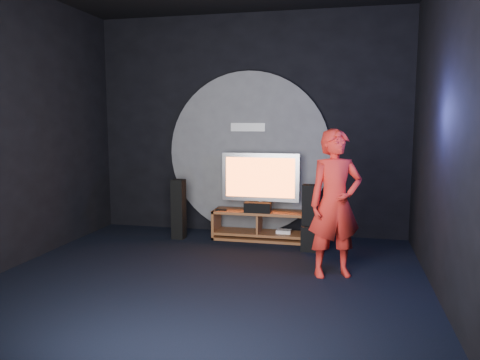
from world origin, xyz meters
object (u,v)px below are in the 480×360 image
Objects in this scene: media_console at (260,227)px; subwoofer at (313,238)px; tower_speaker_right at (309,217)px; player at (335,204)px; tv at (260,179)px; tower_speaker_left at (179,209)px.

media_console is 0.94m from subwoofer.
player is (0.39, -1.11, 0.41)m from tower_speaker_right.
media_console is 1.53× the size of tower_speaker_right.
player is at bearing -52.69° from tv.
subwoofer is (0.07, -0.06, -0.29)m from tower_speaker_right.
tower_speaker_left is at bearing -170.32° from media_console.
media_console is at bearing 106.98° from player.
tv is 0.69× the size of player.
tower_speaker_left is 2.74m from player.
player is at bearing -73.22° from subwoofer.
tower_speaker_left is (-1.23, -0.28, -0.47)m from tv.
subwoofer is at bearing -39.29° from tower_speaker_right.
tv is at bearing 105.90° from player.
tower_speaker_left reaches higher than subwoofer.
tower_speaker_right is at bearing 140.71° from subwoofer.
media_console is 0.74m from tv.
player is at bearing -51.62° from media_console.
player is (0.32, -1.06, 0.69)m from subwoofer.
tower_speaker_right is 1.25m from player.
tv is 1.23m from subwoofer.
tv is 1.93m from player.
media_console is 1.53× the size of tower_speaker_left.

